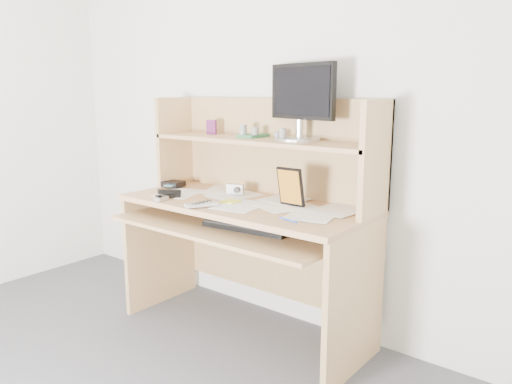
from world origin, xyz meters
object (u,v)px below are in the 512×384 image
Objects in this scene: monitor at (301,100)px; desk at (253,209)px; tv_remote at (202,205)px; keyboard at (249,226)px; game_case at (291,187)px.

desk is at bearing -136.90° from monitor.
tv_remote is (-0.09, -0.31, 0.07)m from desk.
desk is 0.24m from keyboard.
monitor is at bearing 105.56° from game_case.
game_case is 0.46m from monitor.
tv_remote is at bearing -111.84° from monitor.
keyboard is at bearing -55.78° from desk.
game_case is (0.36, 0.29, 0.09)m from tv_remote.
keyboard is 0.71m from monitor.
keyboard is at bearing -91.87° from monitor.
tv_remote is (-0.22, -0.11, 0.10)m from keyboard.
tv_remote is 0.85× the size of game_case.
desk is at bearing 102.39° from tv_remote.
desk is 3.08× the size of monitor.
game_case is at bearing 67.21° from tv_remote.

